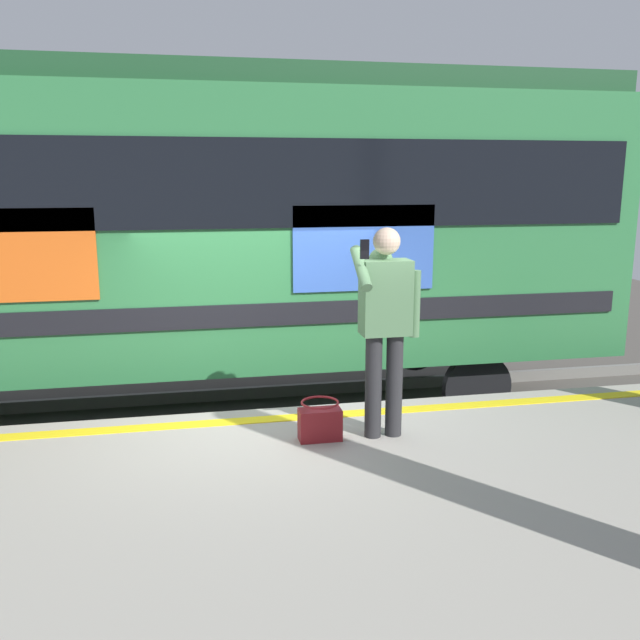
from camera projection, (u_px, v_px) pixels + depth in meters
name	position (u px, v px, depth m)	size (l,w,h in m)	color
ground_plane	(271.00, 496.00, 6.61)	(24.89, 24.89, 0.00)	#4C4742
platform	(315.00, 595.00, 4.32)	(16.09, 4.59, 0.91)	#9E998E
safety_line	(273.00, 419.00, 6.13)	(15.77, 0.16, 0.01)	yellow
track_rail_near	(254.00, 430.00, 8.11)	(20.92, 0.08, 0.16)	slate
track_rail_far	(243.00, 393.00, 9.48)	(20.92, 0.08, 0.16)	slate
train_carriage	(194.00, 218.00, 8.16)	(9.96, 2.82, 4.04)	#2D723F
passenger	(385.00, 315.00, 5.55)	(0.57, 0.55, 1.75)	#262628
handbag	(320.00, 422.00, 5.63)	(0.35, 0.32, 0.34)	maroon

